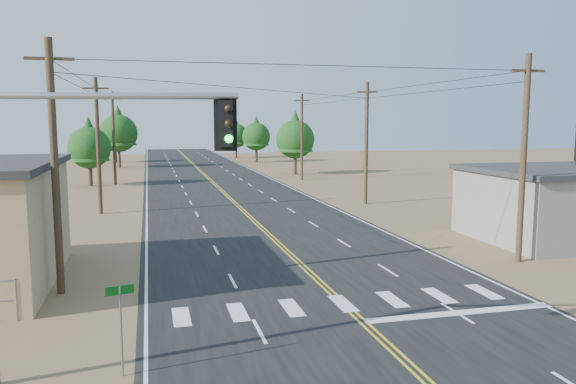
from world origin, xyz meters
name	(u,v)px	position (x,y,z in m)	size (l,w,h in m)	color
road	(245,212)	(0.00, 30.00, 0.01)	(15.00, 200.00, 0.02)	black
utility_pole_left_near	(55,166)	(-10.50, 12.00, 5.12)	(1.80, 0.30, 10.00)	#4C3826
utility_pole_left_mid	(98,145)	(-10.50, 32.00, 5.12)	(1.80, 0.30, 10.00)	#4C3826
utility_pole_left_far	(114,137)	(-10.50, 52.00, 5.12)	(1.80, 0.30, 10.00)	#4C3826
utility_pole_right_near	(524,157)	(10.50, 12.00, 5.12)	(1.80, 0.30, 10.00)	#4C3826
utility_pole_right_mid	(366,142)	(10.50, 32.00, 5.12)	(1.80, 0.30, 10.00)	#4C3826
utility_pole_right_far	(302,136)	(10.50, 52.00, 5.12)	(1.80, 0.30, 10.00)	#4C3826
signal_mast_left	(59,187)	(-9.16, 3.60, 5.20)	(6.41, 1.68, 7.67)	gray
street_sign	(121,316)	(-7.80, 3.75, 1.69)	(0.74, 0.20, 2.52)	gray
tree_left_near	(89,143)	(-12.97, 51.31, 4.52)	(4.44, 4.44, 7.39)	#3F2D1E
tree_left_mid	(118,129)	(-11.12, 75.08, 5.64)	(5.53, 5.53, 9.21)	#3F2D1E
tree_left_far	(115,136)	(-12.23, 86.53, 4.39)	(4.31, 4.31, 7.19)	#3F2D1E
tree_right_near	(295,135)	(11.40, 58.45, 5.03)	(4.94, 4.94, 8.23)	#3F2D1E
tree_right_mid	(256,134)	(10.68, 81.36, 4.76)	(4.67, 4.67, 7.79)	#3F2D1E
tree_right_far	(236,133)	(9.00, 92.88, 4.63)	(4.54, 4.54, 7.57)	#3F2D1E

